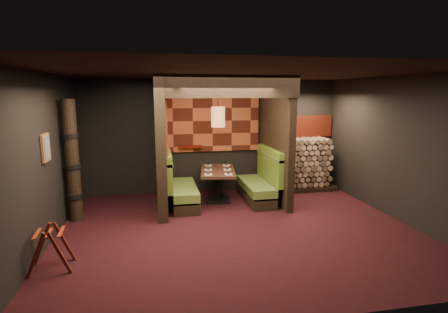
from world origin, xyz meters
TOP-DOWN VIEW (x-y plane):
  - floor at (0.00, 0.00)m, footprint 6.50×5.50m
  - ceiling at (0.00, 0.00)m, footprint 6.50×5.50m
  - wall_back at (0.00, 2.76)m, footprint 6.50×0.02m
  - wall_front at (0.00, -2.76)m, footprint 6.50×0.02m
  - wall_left at (-3.26, 0.00)m, footprint 0.02×5.50m
  - wall_right at (3.26, 0.00)m, footprint 0.02×5.50m
  - partition_left at (-1.35, 1.65)m, footprint 0.20×2.20m
  - partition_right at (1.30, 1.70)m, footprint 0.15×2.10m
  - header_beam at (-0.02, 0.70)m, footprint 2.85×0.18m
  - tapa_back_panel at (-0.02, 2.71)m, footprint 2.40×0.06m
  - tapa_side_panel at (-1.23, 1.82)m, footprint 0.04×1.85m
  - lacquer_shelf at (-0.60, 2.65)m, footprint 0.60×0.12m
  - booth_bench_left at (-0.96, 1.65)m, footprint 0.68×1.60m
  - booth_bench_right at (0.93, 1.65)m, footprint 0.68×1.60m
  - dining_table at (-0.05, 1.80)m, footprint 0.97×1.52m
  - place_settings at (-0.05, 1.80)m, footprint 0.76×1.21m
  - pendant_lamp at (-0.05, 1.75)m, footprint 0.31×0.31m
  - framed_picture at (-3.22, 0.10)m, footprint 0.05×0.36m
  - luggage_rack at (-2.97, -0.94)m, footprint 0.65×0.48m
  - totem_column at (-3.05, 1.10)m, footprint 0.31×0.31m
  - firewood_stack at (2.29, 2.35)m, footprint 1.73×0.70m
  - mosaic_header at (2.29, 2.68)m, footprint 1.83×0.10m
  - bay_front_post at (1.39, 1.96)m, footprint 0.08×0.08m

SIDE VIEW (x-z plane):
  - floor at x=0.00m, z-range -0.02..0.00m
  - luggage_rack at x=-2.97m, z-range 0.00..0.68m
  - booth_bench_left at x=-0.96m, z-range -0.17..0.97m
  - booth_bench_right at x=0.93m, z-range -0.17..0.97m
  - dining_table at x=-0.05m, z-range 0.14..0.89m
  - firewood_stack at x=2.29m, z-range 0.00..1.36m
  - place_settings at x=-0.05m, z-range 0.74..0.78m
  - lacquer_shelf at x=-0.60m, z-range 1.15..1.21m
  - totem_column at x=-3.05m, z-range -0.01..2.39m
  - wall_back at x=0.00m, z-range 0.00..2.85m
  - wall_front at x=0.00m, z-range 0.00..2.85m
  - wall_left at x=-3.26m, z-range 0.00..2.85m
  - wall_right at x=3.26m, z-range 0.00..2.85m
  - partition_left at x=-1.35m, z-range 0.00..2.85m
  - partition_right at x=1.30m, z-range 0.00..2.85m
  - bay_front_post at x=1.39m, z-range 0.00..2.85m
  - framed_picture at x=-3.22m, z-range 1.39..1.85m
  - mosaic_header at x=2.29m, z-range 1.36..1.92m
  - tapa_back_panel at x=-0.02m, z-range 1.04..2.60m
  - tapa_side_panel at x=-1.23m, z-range 1.12..2.58m
  - pendant_lamp at x=-0.05m, z-range 1.43..2.53m
  - header_beam at x=-0.02m, z-range 2.41..2.85m
  - ceiling at x=0.00m, z-range 2.85..2.87m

